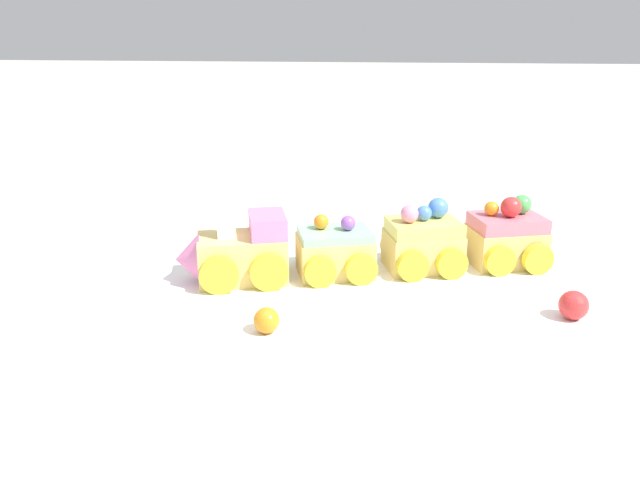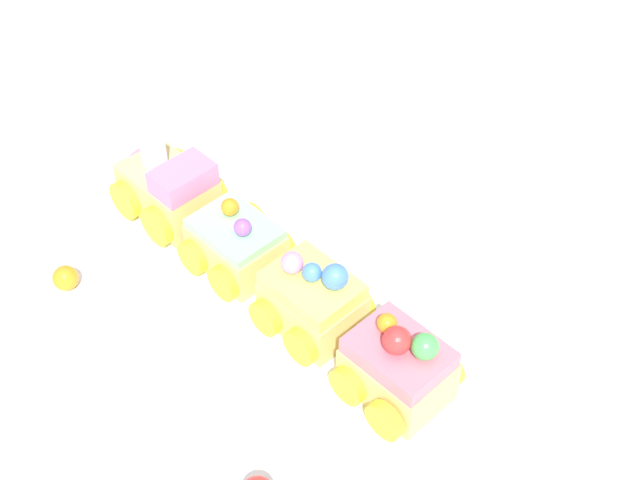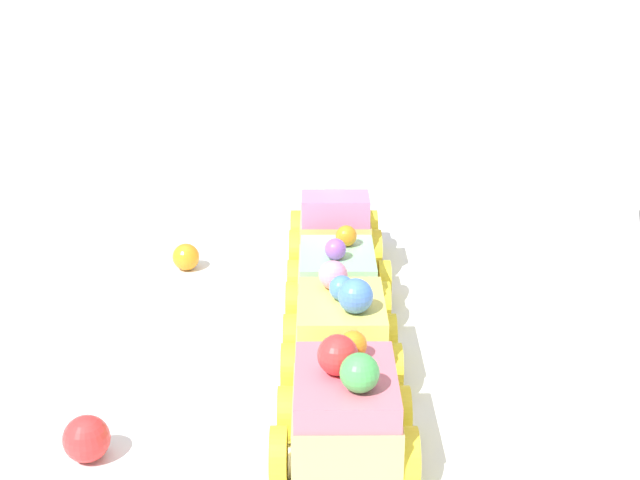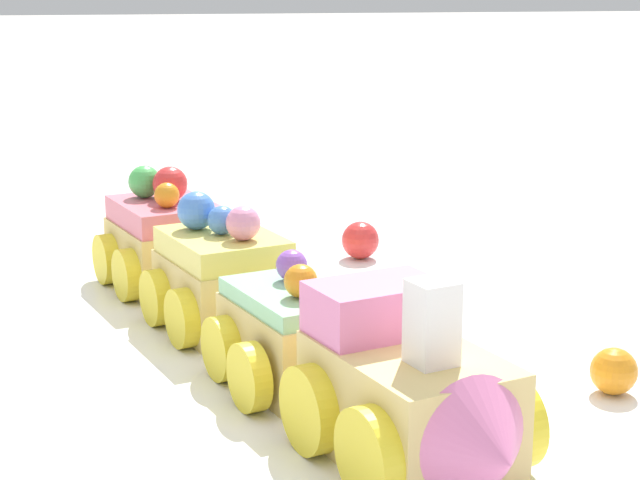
% 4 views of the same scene
% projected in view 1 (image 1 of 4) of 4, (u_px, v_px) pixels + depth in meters
% --- Properties ---
extents(ground_plane, '(10.00, 10.00, 0.00)m').
position_uv_depth(ground_plane, '(359.00, 275.00, 0.67)').
color(ground_plane, beige).
extents(display_board, '(0.72, 0.38, 0.01)m').
position_uv_depth(display_board, '(359.00, 270.00, 0.67)').
color(display_board, white).
rests_on(display_board, ground_plane).
extents(cake_train_locomotive, '(0.12, 0.10, 0.08)m').
position_uv_depth(cake_train_locomotive, '(236.00, 254.00, 0.62)').
color(cake_train_locomotive, '#E5C675').
rests_on(cake_train_locomotive, display_board).
extents(cake_car_mint, '(0.09, 0.09, 0.06)m').
position_uv_depth(cake_car_mint, '(335.00, 253.00, 0.64)').
color(cake_car_mint, '#E5C675').
rests_on(cake_car_mint, display_board).
extents(cake_car_lemon, '(0.09, 0.09, 0.07)m').
position_uv_depth(cake_car_lemon, '(423.00, 244.00, 0.65)').
color(cake_car_lemon, '#E5C675').
rests_on(cake_car_lemon, display_board).
extents(cake_car_strawberry, '(0.09, 0.09, 0.08)m').
position_uv_depth(cake_car_strawberry, '(506.00, 239.00, 0.67)').
color(cake_car_strawberry, '#E5C675').
rests_on(cake_car_strawberry, display_board).
extents(gumball_orange, '(0.02, 0.02, 0.02)m').
position_uv_depth(gumball_orange, '(267.00, 320.00, 0.52)').
color(gumball_orange, orange).
rests_on(gumball_orange, display_board).
extents(gumball_red, '(0.03, 0.03, 0.03)m').
position_uv_depth(gumball_red, '(574.00, 305.00, 0.54)').
color(gumball_red, red).
rests_on(gumball_red, display_board).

